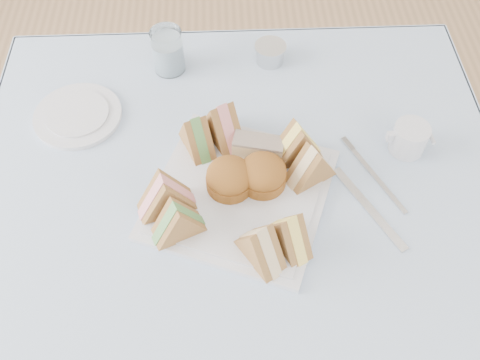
{
  "coord_description": "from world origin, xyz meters",
  "views": [
    {
      "loc": [
        -0.02,
        -0.51,
        1.57
      ],
      "look_at": [
        -0.0,
        0.04,
        0.8
      ],
      "focal_mm": 40.0,
      "sensor_mm": 36.0,
      "label": 1
    }
  ],
  "objects_px": {
    "serving_plate": "(240,194)",
    "creamer_jug": "(409,138)",
    "water_glass": "(168,51)",
    "table": "(241,297)"
  },
  "relations": [
    {
      "from": "table",
      "to": "serving_plate",
      "type": "height_order",
      "value": "serving_plate"
    },
    {
      "from": "water_glass",
      "to": "creamer_jug",
      "type": "relative_size",
      "value": 1.45
    },
    {
      "from": "serving_plate",
      "to": "creamer_jug",
      "type": "bearing_deg",
      "value": 37.76
    },
    {
      "from": "serving_plate",
      "to": "water_glass",
      "type": "distance_m",
      "value": 0.38
    },
    {
      "from": "table",
      "to": "serving_plate",
      "type": "xyz_separation_m",
      "value": [
        -0.0,
        0.04,
        0.38
      ]
    },
    {
      "from": "creamer_jug",
      "to": "serving_plate",
      "type": "bearing_deg",
      "value": -168.49
    },
    {
      "from": "table",
      "to": "serving_plate",
      "type": "relative_size",
      "value": 2.94
    },
    {
      "from": "table",
      "to": "creamer_jug",
      "type": "height_order",
      "value": "creamer_jug"
    },
    {
      "from": "serving_plate",
      "to": "creamer_jug",
      "type": "xyz_separation_m",
      "value": [
        0.33,
        0.1,
        0.02
      ]
    },
    {
      "from": "water_glass",
      "to": "creamer_jug",
      "type": "height_order",
      "value": "water_glass"
    }
  ]
}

